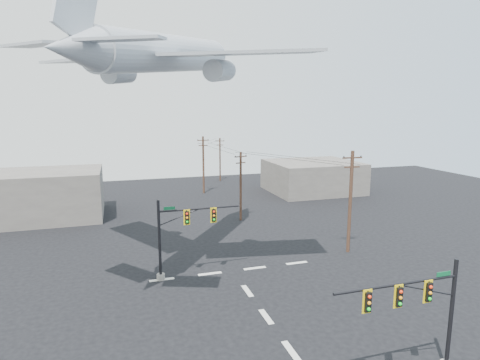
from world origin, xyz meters
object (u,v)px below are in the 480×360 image
object	(u,v)px
airliner	(168,54)
utility_pole_d	(220,159)
signal_mast_far	(178,236)
signal_mast_near	(424,313)
utility_pole_b	(241,185)
utility_pole_c	(203,164)
utility_pole_a	(350,200)

from	to	relation	value
airliner	utility_pole_d	bearing A→B (deg)	16.06
signal_mast_far	airliner	distance (m)	14.45
signal_mast_near	utility_pole_b	size ratio (longest dim) A/B	0.86
signal_mast_far	utility_pole_b	size ratio (longest dim) A/B	0.82
signal_mast_far	airliner	world-z (taller)	airliner
utility_pole_d	airliner	distance (m)	44.82
signal_mast_far	utility_pole_c	world-z (taller)	utility_pole_c
signal_mast_far	utility_pole_c	bearing A→B (deg)	74.30
utility_pole_c	airliner	distance (m)	33.98
signal_mast_near	utility_pole_c	distance (m)	48.03
signal_mast_far	utility_pole_d	distance (m)	44.50
signal_mast_near	signal_mast_far	world-z (taller)	signal_mast_far
airliner	utility_pole_b	bearing A→B (deg)	-2.00
utility_pole_b	utility_pole_d	bearing A→B (deg)	64.92
signal_mast_near	signal_mast_far	distance (m)	18.88
utility_pole_b	signal_mast_near	bearing A→B (deg)	-105.87
utility_pole_b	airliner	xyz separation A→B (m)	(-10.03, -12.92, 13.45)
signal_mast_near	utility_pole_b	world-z (taller)	utility_pole_b
signal_mast_far	utility_pole_b	world-z (taller)	utility_pole_b
utility_pole_b	utility_pole_d	distance (m)	27.62
signal_mast_near	utility_pole_c	world-z (taller)	utility_pole_c
signal_mast_far	utility_pole_c	distance (m)	33.23
utility_pole_b	utility_pole_d	size ratio (longest dim) A/B	1.04
signal_mast_near	utility_pole_d	size ratio (longest dim) A/B	0.90
utility_pole_d	airliner	world-z (taller)	airliner
signal_mast_far	utility_pole_c	xyz separation A→B (m)	(8.99, 31.96, 1.26)
signal_mast_far	utility_pole_a	world-z (taller)	utility_pole_a
signal_mast_near	utility_pole_a	size ratio (longest dim) A/B	0.74
signal_mast_far	utility_pole_b	distance (m)	17.90
signal_mast_near	utility_pole_a	distance (m)	18.47
utility_pole_c	utility_pole_d	world-z (taller)	utility_pole_c
airliner	signal_mast_far	bearing A→B (deg)	-142.18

